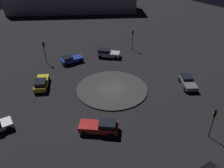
% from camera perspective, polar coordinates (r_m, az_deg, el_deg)
% --- Properties ---
extents(ground_plane, '(116.56, 116.56, 0.00)m').
position_cam_1_polar(ground_plane, '(35.64, -0.00, -1.28)').
color(ground_plane, black).
extents(roundabout_island, '(10.84, 10.84, 0.19)m').
position_cam_1_polar(roundabout_island, '(35.59, -0.00, -1.16)').
color(roundabout_island, '#383838').
rests_on(roundabout_island, ground_plane).
extents(car_red, '(4.63, 4.33, 1.56)m').
position_cam_1_polar(car_red, '(27.95, -2.89, -10.36)').
color(car_red, red).
rests_on(car_red, ground_plane).
extents(car_silver, '(4.24, 4.30, 1.60)m').
position_cam_1_polar(car_silver, '(45.19, -1.06, 7.58)').
color(car_silver, silver).
rests_on(car_silver, ground_plane).
extents(car_grey, '(3.72, 4.39, 1.39)m').
position_cam_1_polar(car_grey, '(37.98, 18.08, 0.56)').
color(car_grey, slate).
rests_on(car_grey, ground_plane).
extents(car_yellow, '(3.70, 4.69, 1.51)m').
position_cam_1_polar(car_yellow, '(37.32, -16.92, 0.24)').
color(car_yellow, gold).
rests_on(car_yellow, ground_plane).
extents(car_blue, '(4.11, 2.28, 1.42)m').
position_cam_1_polar(car_blue, '(43.61, -10.02, 5.97)').
color(car_blue, '#1E38A5').
rests_on(car_blue, ground_plane).
extents(traffic_light_north, '(0.35, 0.39, 4.07)m').
position_cam_1_polar(traffic_light_north, '(43.82, -16.28, 8.41)').
color(traffic_light_north, '#2D2D2D').
rests_on(traffic_light_north, ground_plane).
extents(traffic_light_south, '(0.34, 0.38, 3.94)m').
position_cam_1_polar(traffic_light_south, '(28.28, 23.65, -7.65)').
color(traffic_light_south, '#2D2D2D').
rests_on(traffic_light_south, ground_plane).
extents(traffic_light_northeast, '(0.39, 0.38, 4.11)m').
position_cam_1_polar(traffic_light_northeast, '(47.73, 5.08, 11.57)').
color(traffic_light_northeast, '#2D2D2D').
rests_on(traffic_light_northeast, ground_plane).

